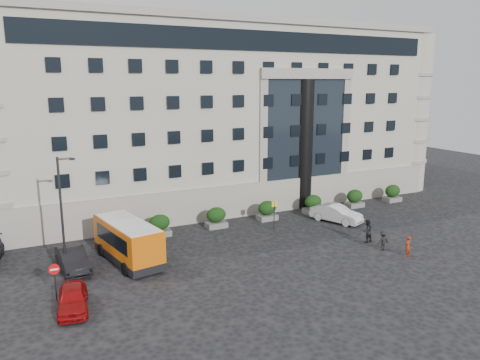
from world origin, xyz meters
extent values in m
plane|color=black|center=(0.00, 0.00, 0.00)|extent=(120.00, 120.00, 0.00)
cube|color=#9B9889|center=(6.00, 22.00, 9.00)|extent=(44.00, 24.00, 18.00)
cylinder|color=black|center=(12.00, 10.30, 6.50)|extent=(1.80, 1.80, 13.00)
cube|color=#5A5A57|center=(-4.00, 7.80, 0.25)|extent=(1.80, 1.20, 0.50)
ellipsoid|color=black|center=(-4.00, 7.80, 1.17)|extent=(1.80, 1.26, 1.34)
cube|color=#5A5A57|center=(1.20, 7.80, 0.25)|extent=(1.80, 1.20, 0.50)
ellipsoid|color=black|center=(1.20, 7.80, 1.17)|extent=(1.80, 1.26, 1.34)
cube|color=#5A5A57|center=(6.40, 7.80, 0.25)|extent=(1.80, 1.20, 0.50)
ellipsoid|color=black|center=(6.40, 7.80, 1.17)|extent=(1.80, 1.26, 1.34)
cube|color=#5A5A57|center=(11.60, 7.80, 0.25)|extent=(1.80, 1.20, 0.50)
ellipsoid|color=black|center=(11.60, 7.80, 1.17)|extent=(1.80, 1.26, 1.34)
cube|color=#5A5A57|center=(16.80, 7.80, 0.25)|extent=(1.80, 1.20, 0.50)
ellipsoid|color=black|center=(16.80, 7.80, 1.17)|extent=(1.80, 1.26, 1.34)
cube|color=#5A5A57|center=(22.00, 7.80, 0.25)|extent=(1.80, 1.20, 0.50)
ellipsoid|color=black|center=(22.00, 7.80, 1.17)|extent=(1.80, 1.26, 1.34)
cylinder|color=#262628|center=(-12.00, 3.00, 4.00)|extent=(0.16, 0.16, 8.00)
cylinder|color=#262628|center=(-11.55, 3.00, 7.85)|extent=(0.90, 0.12, 0.12)
cube|color=black|center=(-11.10, 3.00, 7.80)|extent=(0.35, 0.18, 0.14)
cylinder|color=#262628|center=(5.50, 5.00, 1.25)|extent=(0.08, 0.08, 2.50)
cube|color=yellow|center=(5.50, 5.00, 2.30)|extent=(0.50, 0.06, 0.45)
cylinder|color=#262628|center=(-13.00, -1.00, 1.10)|extent=(0.08, 0.08, 2.20)
cylinder|color=red|center=(-13.00, -1.06, 2.00)|extent=(0.64, 0.05, 0.64)
cube|color=white|center=(-13.00, -1.10, 2.00)|extent=(0.45, 0.04, 0.10)
cube|color=#CF5A09|center=(-7.69, 3.28, 1.74)|extent=(3.61, 7.37, 2.37)
cube|color=black|center=(-7.69, 3.28, 0.45)|extent=(3.66, 7.41, 0.55)
cube|color=black|center=(-7.69, 3.28, 1.96)|extent=(3.40, 5.85, 1.06)
cube|color=silver|center=(-7.69, 3.28, 2.87)|extent=(3.43, 7.00, 0.18)
cylinder|color=black|center=(-8.49, 0.85, 0.45)|extent=(0.43, 0.94, 0.90)
cylinder|color=black|center=(-6.10, 1.27, 0.45)|extent=(0.43, 0.94, 0.90)
cylinder|color=black|center=(-9.27, 5.29, 0.45)|extent=(0.43, 0.94, 0.90)
cylinder|color=black|center=(-6.89, 5.71, 0.45)|extent=(0.43, 0.94, 0.90)
cube|color=maroon|center=(-12.17, 18.16, 1.77)|extent=(3.22, 4.46, 2.86)
cube|color=maroon|center=(-12.62, 15.22, 1.32)|extent=(2.76, 2.19, 1.94)
cube|color=black|center=(-12.73, 14.43, 1.72)|extent=(2.17, 0.44, 0.92)
cylinder|color=black|center=(-13.84, 15.52, 0.48)|extent=(0.44, 0.99, 0.96)
cylinder|color=black|center=(-11.35, 15.14, 0.48)|extent=(0.44, 0.99, 0.96)
cylinder|color=black|center=(-13.28, 19.25, 0.48)|extent=(0.44, 0.99, 0.96)
cylinder|color=black|center=(-10.79, 18.88, 0.48)|extent=(0.44, 0.99, 0.96)
imported|color=maroon|center=(-12.26, -2.65, 0.70)|extent=(2.20, 4.27, 1.39)
imported|color=black|center=(-11.50, 3.42, 0.78)|extent=(1.95, 4.81, 1.55)
imported|color=black|center=(-12.83, 13.39, 0.62)|extent=(2.74, 4.71, 1.23)
imported|color=silver|center=(11.82, 4.42, 0.80)|extent=(3.49, 5.13, 1.60)
imported|color=maroon|center=(11.08, -5.00, 0.79)|extent=(0.66, 0.53, 1.58)
imported|color=black|center=(10.56, -1.16, 0.94)|extent=(0.98, 0.80, 1.89)
imported|color=black|center=(10.38, -3.17, 0.77)|extent=(1.01, 0.60, 1.54)
camera|label=1|loc=(-14.69, -28.86, 12.76)|focal=35.00mm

